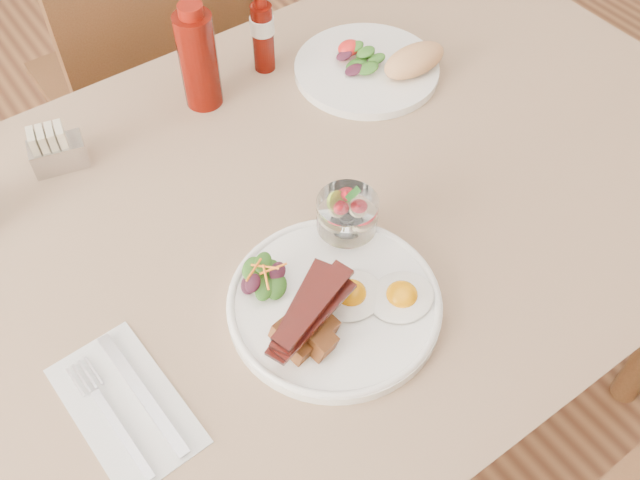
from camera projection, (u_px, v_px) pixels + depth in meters
table at (335, 227)px, 1.14m from camera, size 1.33×0.88×0.75m
chair_far at (157, 80)px, 1.58m from camera, size 0.42×0.42×0.93m
main_plate at (334, 304)px, 0.93m from camera, size 0.28×0.28×0.02m
fried_eggs at (376, 295)px, 0.92m from camera, size 0.14×0.12×0.02m
bacon_potato_pile at (309, 322)px, 0.87m from camera, size 0.14×0.10×0.06m
side_salad at (264, 278)px, 0.92m from camera, size 0.07×0.07×0.04m
fruit_cup at (347, 214)px, 0.95m from camera, size 0.08×0.08×0.08m
second_plate at (378, 66)px, 1.22m from camera, size 0.25×0.25×0.06m
ketchup_bottle at (198, 59)px, 1.13m from camera, size 0.06×0.06×0.18m
hot_sauce_bottle at (263, 34)px, 1.19m from camera, size 0.04×0.04×0.14m
sugar_caddy at (56, 151)px, 1.07m from camera, size 0.09×0.06×0.07m
napkin_cutlery at (127, 405)px, 0.85m from camera, size 0.12×0.21×0.01m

